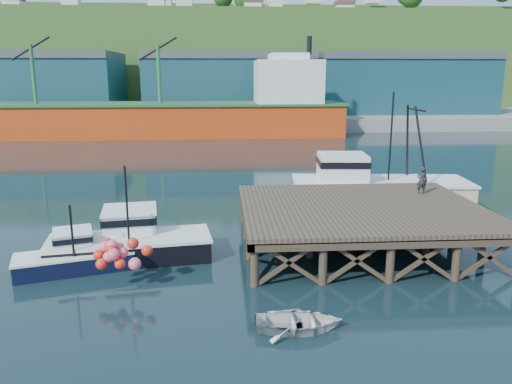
{
  "coord_description": "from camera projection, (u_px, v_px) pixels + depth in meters",
  "views": [
    {
      "loc": [
        -1.47,
        -23.86,
        8.55
      ],
      "look_at": [
        0.33,
        2.0,
        2.42
      ],
      "focal_mm": 35.0,
      "sensor_mm": 36.0,
      "label": 1
    }
  ],
  "objects": [
    {
      "name": "far_quay",
      "position": [
        229.0,
        116.0,
        92.96
      ],
      "size": [
        160.0,
        40.0,
        2.0
      ],
      "primitive_type": "cube",
      "color": "gray",
      "rests_on": "ground"
    },
    {
      "name": "ground",
      "position": [
        252.0,
        248.0,
        25.23
      ],
      "size": [
        300.0,
        300.0,
        0.0
      ],
      "primitive_type": "plane",
      "color": "black",
      "rests_on": "ground"
    },
    {
      "name": "cargo_ship",
      "position": [
        172.0,
        112.0,
        70.5
      ],
      "size": [
        55.5,
        10.0,
        13.75
      ],
      "color": "#CB4013",
      "rests_on": "ground"
    },
    {
      "name": "dockworker",
      "position": [
        422.0,
        180.0,
        27.34
      ],
      "size": [
        0.57,
        0.39,
        1.51
      ],
      "primitive_type": "imported",
      "rotation": [
        0.0,
        0.0,
        3.09
      ],
      "color": "#212229",
      "rests_on": "wharf"
    },
    {
      "name": "warehouse_right",
      "position": [
        397.0,
        86.0,
        88.87
      ],
      "size": [
        30.0,
        16.0,
        9.0
      ],
      "primitive_type": "cube",
      "color": "#184850",
      "rests_on": "far_quay"
    },
    {
      "name": "boat_black",
      "position": [
        130.0,
        240.0,
        23.75
      ],
      "size": [
        7.82,
        6.51,
        4.64
      ],
      "rotation": [
        0.0,
        0.0,
        0.14
      ],
      "color": "black",
      "rests_on": "ground"
    },
    {
      "name": "dinghy",
      "position": [
        299.0,
        322.0,
        17.04
      ],
      "size": [
        3.11,
        2.3,
        0.62
      ],
      "primitive_type": "imported",
      "rotation": [
        0.0,
        0.0,
        1.52
      ],
      "color": "silver",
      "rests_on": "ground"
    },
    {
      "name": "trawler",
      "position": [
        376.0,
        186.0,
        32.15
      ],
      "size": [
        11.51,
        4.95,
        7.51
      ],
      "rotation": [
        0.0,
        0.0,
        -0.09
      ],
      "color": "beige",
      "rests_on": "ground"
    },
    {
      "name": "warehouse_mid",
      "position": [
        229.0,
        86.0,
        86.85
      ],
      "size": [
        28.0,
        16.0,
        9.0
      ],
      "primitive_type": "cube",
      "color": "#184850",
      "rests_on": "far_quay"
    },
    {
      "name": "warehouse_left",
      "position": [
        23.0,
        87.0,
        84.49
      ],
      "size": [
        32.0,
        16.0,
        9.0
      ],
      "primitive_type": "cube",
      "color": "#184850",
      "rests_on": "far_quay"
    },
    {
      "name": "hillside",
      "position": [
        226.0,
        64.0,
        119.79
      ],
      "size": [
        220.0,
        50.0,
        22.0
      ],
      "primitive_type": "cube",
      "color": "#2D511E",
      "rests_on": "ground"
    },
    {
      "name": "wharf",
      "position": [
        362.0,
        210.0,
        24.97
      ],
      "size": [
        12.0,
        10.0,
        2.62
      ],
      "color": "brown",
      "rests_on": "ground"
    },
    {
      "name": "boat_navy",
      "position": [
        74.0,
        255.0,
        22.37
      ],
      "size": [
        5.38,
        3.52,
        3.17
      ],
      "rotation": [
        0.0,
        0.0,
        0.29
      ],
      "color": "black",
      "rests_on": "ground"
    }
  ]
}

